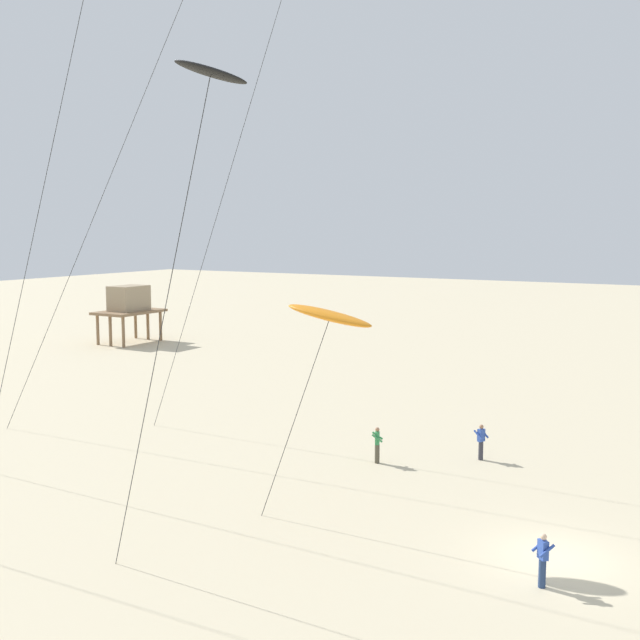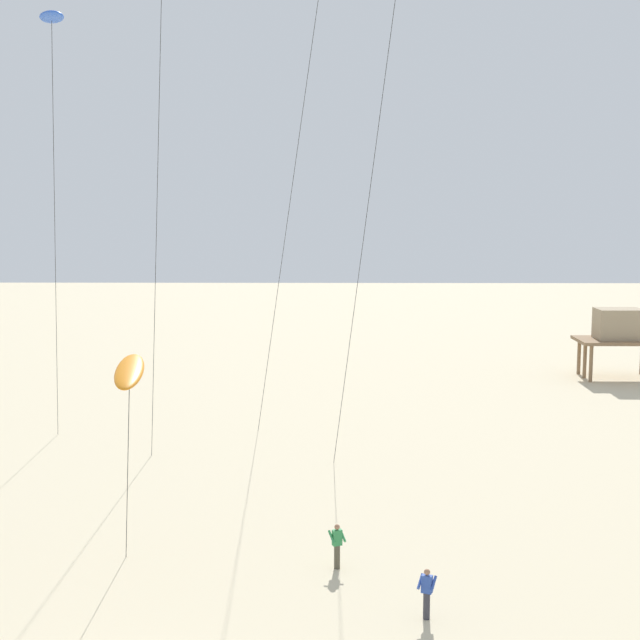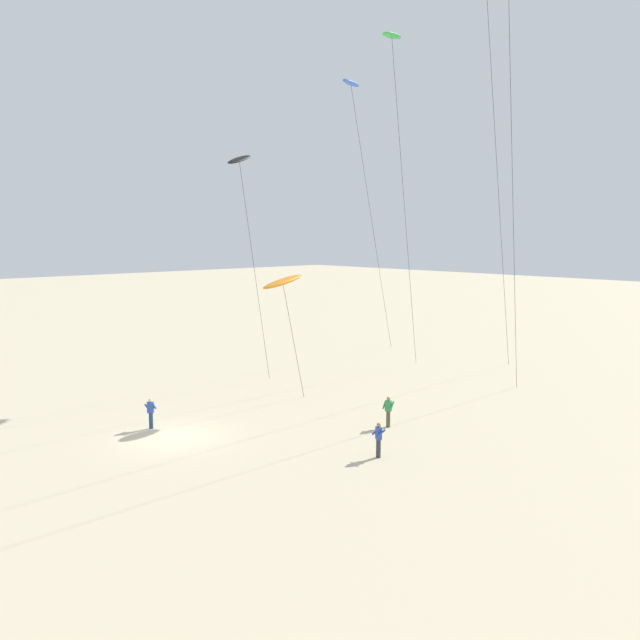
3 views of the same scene
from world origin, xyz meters
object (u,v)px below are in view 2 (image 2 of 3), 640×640
object	(u,v)px
kite_flyer_nearest	(337,545)
kite_flyer_middle	(427,592)
kite_blue	(52,21)
kite_orange	(129,372)
stilt_house	(618,329)

from	to	relation	value
kite_flyer_nearest	kite_flyer_middle	bearing A→B (deg)	-54.33
kite_flyer_nearest	kite_blue	bearing A→B (deg)	141.80
kite_orange	stilt_house	distance (m)	47.55
kite_orange	kite_flyer_nearest	bearing A→B (deg)	11.55
kite_blue	stilt_house	size ratio (longest dim) A/B	3.56
kite_orange	kite_blue	distance (m)	18.87
kite_flyer_middle	stilt_house	size ratio (longest dim) A/B	0.27
kite_orange	kite_blue	bearing A→B (deg)	116.45
kite_orange	kite_flyer_middle	size ratio (longest dim) A/B	4.82
kite_blue	kite_flyer_middle	bearing A→B (deg)	-41.89
kite_orange	kite_flyer_nearest	distance (m)	9.81
kite_orange	kite_flyer_nearest	size ratio (longest dim) A/B	4.82
kite_blue	kite_flyer_nearest	xyz separation A→B (m)	(12.79, -10.06, -20.48)
kite_blue	kite_orange	bearing A→B (deg)	-63.55
kite_orange	stilt_house	xyz separation A→B (m)	(28.80, 37.64, -3.78)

